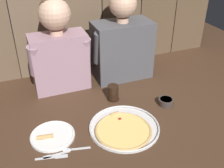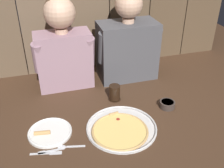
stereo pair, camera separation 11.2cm
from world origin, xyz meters
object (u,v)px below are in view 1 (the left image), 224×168
drinking_glass (113,93)px  dipping_bowl (166,101)px  diner_left (58,47)px  diner_right (122,40)px  pizza_tray (124,128)px  dinner_plate (52,136)px

drinking_glass → dipping_bowl: 0.33m
diner_left → dipping_bowl: bearing=-38.7°
drinking_glass → diner_right: 0.39m
pizza_tray → diner_right: size_ratio=0.62×
diner_left → drinking_glass: bearing=-45.0°
diner_right → dinner_plate: bearing=-141.3°
pizza_tray → drinking_glass: (0.06, 0.30, 0.04)m
drinking_glass → diner_right: diner_right is taller
dipping_bowl → diner_left: diner_left is taller
diner_left → diner_right: (0.44, -0.00, -0.02)m
dinner_plate → drinking_glass: size_ratio=2.35×
dipping_bowl → pizza_tray: bearing=-159.9°
dipping_bowl → diner_right: bearing=103.9°
pizza_tray → dipping_bowl: size_ratio=4.11×
dinner_plate → diner_left: diner_left is taller
dinner_plate → drinking_glass: bearing=26.6°
dinner_plate → dipping_bowl: (0.71, 0.04, 0.01)m
pizza_tray → dipping_bowl: 0.36m
dinner_plate → dipping_bowl: bearing=3.2°
dinner_plate → diner_right: diner_right is taller
dipping_bowl → diner_left: bearing=141.3°
dinner_plate → diner_left: 0.58m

